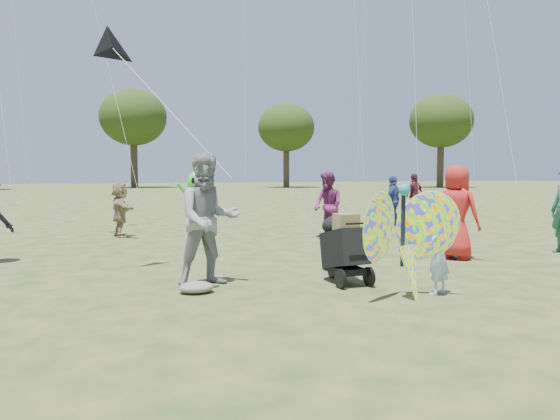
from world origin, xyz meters
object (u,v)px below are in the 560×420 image
object	(u,v)px
crowd_a	(456,212)
butterfly_kite	(406,241)
crowd_j	(197,193)
child_girl	(438,254)
jogging_stroller	(343,244)
crowd_c	(393,201)
crowd_d	(120,209)
crowd_h	(415,195)
crowd_e	(328,206)
alien_kite	(195,200)
adult_man	(208,219)

from	to	relation	value
crowd_a	butterfly_kite	size ratio (longest dim) A/B	1.06
crowd_j	child_girl	bearing A→B (deg)	-7.54
jogging_stroller	butterfly_kite	distance (m)	1.33
crowd_c	crowd_d	world-z (taller)	crowd_c
crowd_h	crowd_e	bearing A→B (deg)	21.32
crowd_a	alien_kite	size ratio (longest dim) A/B	1.08
jogging_stroller	alien_kite	distance (m)	7.37
crowd_h	crowd_j	world-z (taller)	crowd_h
crowd_d	crowd_h	world-z (taller)	crowd_h
crowd_c	butterfly_kite	size ratio (longest dim) A/B	0.91
crowd_d	crowd_c	bearing A→B (deg)	-98.15
crowd_d	crowd_e	world-z (taller)	crowd_e
adult_man	alien_kite	size ratio (longest dim) A/B	1.16
crowd_c	jogging_stroller	xyz separation A→B (m)	(-5.53, -7.56, -0.19)
crowd_j	adult_man	bearing A→B (deg)	-18.92
crowd_a	child_girl	bearing A→B (deg)	110.14
adult_man	crowd_h	world-z (taller)	adult_man
crowd_a	crowd_e	size ratio (longest dim) A/B	1.08
crowd_e	alien_kite	xyz separation A→B (m)	(-2.98, 2.24, 0.10)
adult_man	jogging_stroller	world-z (taller)	adult_man
crowd_j	alien_kite	size ratio (longest dim) A/B	0.96
crowd_c	alien_kite	world-z (taller)	alien_kite
crowd_d	crowd_e	distance (m)	5.51
crowd_c	crowd_a	bearing A→B (deg)	31.13
jogging_stroller	crowd_a	bearing A→B (deg)	21.28
crowd_h	alien_kite	xyz separation A→B (m)	(-9.11, -3.08, 0.13)
crowd_d	crowd_h	size ratio (longest dim) A/B	0.88
crowd_c	alien_kite	size ratio (longest dim) A/B	0.93
adult_man	crowd_e	bearing A→B (deg)	44.93
butterfly_kite	child_girl	bearing A→B (deg)	7.53
crowd_c	jogging_stroller	size ratio (longest dim) A/B	1.48
crowd_a	crowd_c	xyz separation A→B (m)	(2.37, 6.22, -0.13)
jogging_stroller	alien_kite	bearing A→B (deg)	95.20
crowd_d	child_girl	bearing A→B (deg)	-165.32
crowd_e	butterfly_kite	size ratio (longest dim) A/B	0.98
crowd_c	butterfly_kite	world-z (taller)	crowd_c
crowd_e	alien_kite	size ratio (longest dim) A/B	1.00
child_girl	jogging_stroller	world-z (taller)	child_girl
crowd_d	butterfly_kite	xyz separation A→B (m)	(3.21, -8.71, 0.06)
crowd_h	jogging_stroller	world-z (taller)	crowd_h
crowd_c	crowd_h	world-z (taller)	crowd_h
adult_man	jogging_stroller	distance (m)	2.12
crowd_e	crowd_d	bearing A→B (deg)	-125.87
jogging_stroller	crowd_d	bearing A→B (deg)	109.44
adult_man	crowd_a	distance (m)	5.23
crowd_a	crowd_d	xyz separation A→B (m)	(-6.05, 6.09, -0.20)
crowd_e	crowd_j	bearing A→B (deg)	177.91
crowd_d	crowd_a	bearing A→B (deg)	-144.19
butterfly_kite	crowd_j	bearing A→B (deg)	88.81
crowd_a	crowd_j	size ratio (longest dim) A/B	1.12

